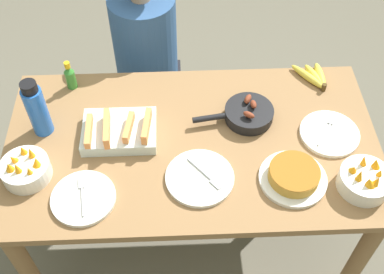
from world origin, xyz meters
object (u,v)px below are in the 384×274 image
(empty_plate_far_left, at_px, (200,178))
(fruit_bowl_mango, at_px, (365,180))
(hot_sauce_bottle, at_px, (70,76))
(person_figure, at_px, (148,75))
(melon_tray, at_px, (120,131))
(skillet, at_px, (248,114))
(empty_plate_near_front, at_px, (329,134))
(banana_bunch, at_px, (315,77))
(frittata_plate_center, at_px, (294,176))
(water_bottle, at_px, (37,109))
(fruit_bowl_citrus, at_px, (26,169))
(empty_plate_far_right, at_px, (83,198))

(empty_plate_far_left, distance_m, fruit_bowl_mango, 0.59)
(hot_sauce_bottle, height_order, person_figure, person_figure)
(melon_tray, bearing_deg, person_figure, 82.44)
(skillet, height_order, empty_plate_near_front, skillet)
(banana_bunch, distance_m, frittata_plate_center, 0.56)
(empty_plate_near_front, relative_size, water_bottle, 0.91)
(empty_plate_near_front, distance_m, fruit_bowl_citrus, 1.17)
(frittata_plate_center, xyz_separation_m, empty_plate_near_front, (0.18, 0.21, -0.02))
(banana_bunch, distance_m, fruit_bowl_mango, 0.57)
(melon_tray, distance_m, fruit_bowl_mango, 0.94)
(banana_bunch, distance_m, empty_plate_near_front, 0.32)
(banana_bunch, bearing_deg, empty_plate_near_front, -90.63)
(empty_plate_near_front, bearing_deg, empty_plate_far_left, -160.08)
(empty_plate_near_front, xyz_separation_m, person_figure, (-0.75, 0.65, -0.27))
(banana_bunch, relative_size, frittata_plate_center, 0.69)
(melon_tray, distance_m, empty_plate_far_left, 0.38)
(skillet, xyz_separation_m, fruit_bowl_citrus, (-0.85, -0.25, 0.01))
(melon_tray, relative_size, empty_plate_far_right, 1.24)
(frittata_plate_center, height_order, fruit_bowl_mango, fruit_bowl_mango)
(melon_tray, xyz_separation_m, frittata_plate_center, (0.65, -0.24, -0.01))
(skillet, xyz_separation_m, fruit_bowl_mango, (0.38, -0.35, 0.01))
(empty_plate_far_right, bearing_deg, person_figure, 77.67)
(melon_tray, height_order, hot_sauce_bottle, hot_sauce_bottle)
(empty_plate_far_left, bearing_deg, water_bottle, 156.60)
(banana_bunch, height_order, fruit_bowl_citrus, fruit_bowl_citrus)
(banana_bunch, height_order, empty_plate_far_left, banana_bunch)
(person_figure, bearing_deg, melon_tray, -97.56)
(hot_sauce_bottle, bearing_deg, fruit_bowl_mango, -26.72)
(skillet, xyz_separation_m, person_figure, (-0.43, 0.54, -0.29))
(fruit_bowl_citrus, xyz_separation_m, person_figure, (0.41, 0.79, -0.30))
(empty_plate_far_left, bearing_deg, banana_bunch, 43.74)
(empty_plate_far_right, height_order, hot_sauce_bottle, hot_sauce_bottle)
(empty_plate_far_right, distance_m, water_bottle, 0.40)
(empty_plate_near_front, relative_size, fruit_bowl_mango, 1.25)
(frittata_plate_center, relative_size, empty_plate_far_right, 1.08)
(skillet, relative_size, water_bottle, 1.28)
(banana_bunch, xyz_separation_m, skillet, (-0.32, -0.21, 0.01))
(hot_sauce_bottle, bearing_deg, frittata_plate_center, -31.15)
(melon_tray, height_order, water_bottle, water_bottle)
(frittata_plate_center, bearing_deg, water_bottle, 163.46)
(person_figure, bearing_deg, hot_sauce_bottle, -132.65)
(skillet, relative_size, empty_plate_far_left, 1.30)
(empty_plate_far_left, height_order, water_bottle, water_bottle)
(empty_plate_far_right, relative_size, person_figure, 0.19)
(water_bottle, bearing_deg, fruit_bowl_mango, -14.93)
(empty_plate_far_right, relative_size, water_bottle, 0.90)
(empty_plate_far_left, distance_m, person_figure, 0.90)
(hot_sauce_bottle, bearing_deg, melon_tray, -52.40)
(fruit_bowl_mango, height_order, hot_sauce_bottle, hot_sauce_bottle)
(fruit_bowl_mango, height_order, fruit_bowl_citrus, fruit_bowl_mango)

